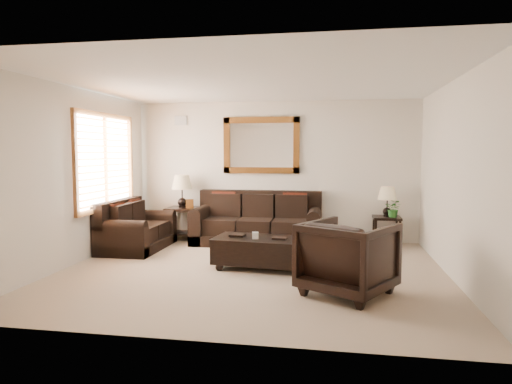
% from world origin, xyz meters
% --- Properties ---
extents(room, '(5.51, 5.01, 2.71)m').
position_xyz_m(room, '(0.00, 0.00, 1.35)').
color(room, gray).
rests_on(room, ground).
extents(window, '(0.07, 1.96, 1.66)m').
position_xyz_m(window, '(-2.70, 0.90, 1.55)').
color(window, white).
rests_on(window, room).
extents(mirror, '(1.50, 0.06, 1.10)m').
position_xyz_m(mirror, '(-0.26, 2.47, 1.85)').
color(mirror, '#4B250F').
rests_on(mirror, room).
extents(air_vent, '(0.25, 0.02, 0.18)m').
position_xyz_m(air_vent, '(-1.90, 2.48, 2.35)').
color(air_vent, '#999999').
rests_on(air_vent, room).
extents(sofa, '(2.38, 1.03, 0.97)m').
position_xyz_m(sofa, '(-0.26, 2.03, 0.35)').
color(sofa, black).
rests_on(sofa, room).
extents(loveseat, '(0.92, 1.54, 0.87)m').
position_xyz_m(loveseat, '(-2.33, 1.16, 0.32)').
color(loveseat, black).
rests_on(loveseat, room).
extents(end_table_left, '(0.58, 0.58, 1.27)m').
position_xyz_m(end_table_left, '(-1.78, 2.17, 0.83)').
color(end_table_left, black).
rests_on(end_table_left, room).
extents(end_table_right, '(0.49, 0.49, 1.09)m').
position_xyz_m(end_table_right, '(2.12, 2.21, 0.71)').
color(end_table_right, black).
rests_on(end_table_right, room).
extents(coffee_table, '(1.41, 0.86, 0.57)m').
position_xyz_m(coffee_table, '(0.09, 0.20, 0.28)').
color(coffee_table, black).
rests_on(coffee_table, room).
extents(armchair, '(1.28, 1.26, 0.98)m').
position_xyz_m(armchair, '(1.34, -0.86, 0.49)').
color(armchair, black).
rests_on(armchair, floor).
extents(potted_plant, '(0.39, 0.40, 0.25)m').
position_xyz_m(potted_plant, '(2.23, 2.12, 0.66)').
color(potted_plant, '#235F20').
rests_on(potted_plant, end_table_right).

